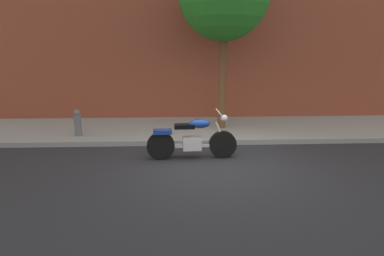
% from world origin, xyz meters
% --- Properties ---
extents(ground_plane, '(60.00, 60.00, 0.00)m').
position_xyz_m(ground_plane, '(0.00, 0.00, 0.00)').
color(ground_plane, '#28282D').
extents(sidewalk, '(20.17, 3.15, 0.14)m').
position_xyz_m(sidewalk, '(0.00, 3.07, 0.07)').
color(sidewalk, '#969696').
rests_on(sidewalk, ground).
extents(building_facade, '(20.17, 0.50, 8.26)m').
position_xyz_m(building_facade, '(0.00, 4.89, 4.13)').
color(building_facade, brown).
rests_on(building_facade, ground).
extents(motorcycle, '(2.18, 0.70, 1.17)m').
position_xyz_m(motorcycle, '(-0.54, 0.43, 0.47)').
color(motorcycle, black).
rests_on(motorcycle, ground).
extents(fire_hydrant, '(0.20, 0.20, 0.91)m').
position_xyz_m(fire_hydrant, '(-3.77, 2.17, 0.46)').
color(fire_hydrant, slate).
rests_on(fire_hydrant, ground).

